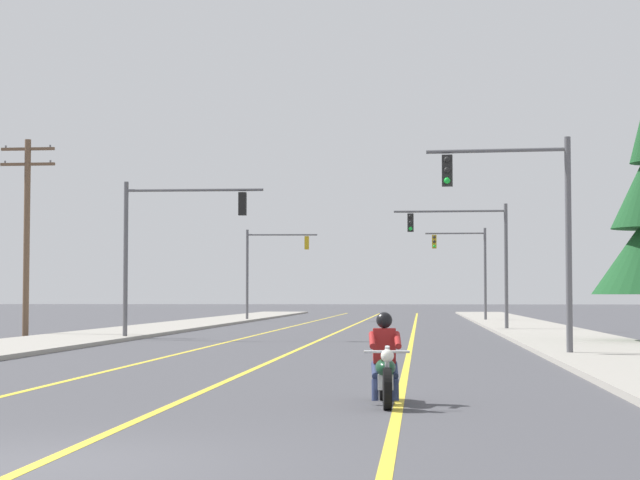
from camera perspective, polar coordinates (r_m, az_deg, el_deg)
The scene contains 13 objects.
ground_plane at distance 11.63m, azimuth -14.33°, elevation -11.39°, with size 400.00×400.00×0.00m, color #47474C.
lane_stripe_center at distance 56.00m, azimuth 1.31°, elevation -4.70°, with size 0.16×100.00×0.01m, color yellow.
lane_stripe_left at distance 56.32m, azimuth -1.97°, elevation -4.69°, with size 0.16×100.00×0.01m, color yellow.
lane_stripe_right at distance 55.87m, azimuth 4.97°, elevation -4.69°, with size 0.16×100.00×0.01m, color yellow.
sidewalk_kerb_right at distance 51.17m, azimuth 11.59°, elevation -4.73°, with size 4.40×110.00×0.14m, color #9E998E.
sidewalk_kerb_left at distance 52.56m, azimuth -9.31°, elevation -4.70°, with size 4.40×110.00×0.14m, color #9E998E.
motorcycle_with_rider at distance 17.30m, azimuth 3.43°, elevation -6.71°, with size 0.70×2.19×1.46m.
traffic_signal_near_right at distance 31.14m, azimuth 10.87°, elevation 1.39°, with size 4.06×0.43×6.20m.
traffic_signal_near_left at distance 42.80m, azimuth -8.11°, elevation 0.32°, with size 5.52×0.43×6.20m.
traffic_signal_mid_right at distance 53.30m, azimuth 8.04°, elevation -0.32°, with size 5.53×0.37×6.20m.
traffic_signal_mid_left at distance 73.59m, azimuth -2.78°, elevation -1.09°, with size 4.85×0.61×6.20m.
traffic_signal_far_right at distance 72.35m, azimuth 7.80°, elevation -1.07°, with size 4.02×0.37×6.20m.
utility_pole_left_near at distance 47.33m, azimuth -15.18°, elevation 0.58°, with size 2.36×0.26×8.33m.
Camera 1 is at (3.84, -10.84, 1.73)m, focal length 60.79 mm.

